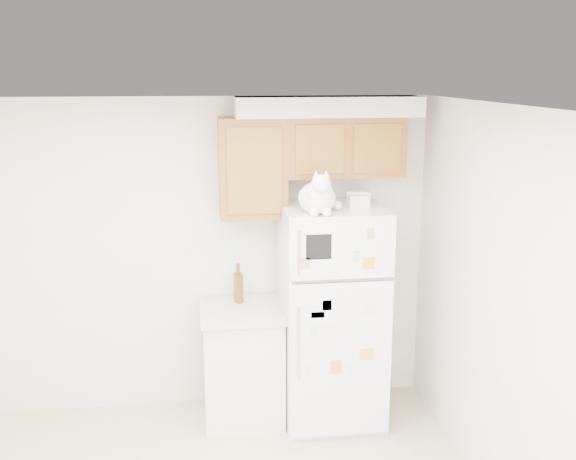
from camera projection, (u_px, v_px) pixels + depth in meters
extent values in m
cube|color=beige|center=(189.00, 257.00, 5.33)|extent=(3.80, 0.04, 2.50)
cube|color=beige|center=(540.00, 342.00, 3.66)|extent=(0.04, 4.00, 2.50)
cube|color=white|center=(178.00, 113.00, 3.11)|extent=(3.80, 4.00, 0.04)
cube|color=#9A4A21|center=(344.00, 146.00, 5.12)|extent=(0.90, 0.33, 0.45)
cube|color=#9A4A21|center=(252.00, 168.00, 5.06)|extent=(0.50, 0.33, 0.75)
cube|color=silver|center=(328.00, 106.00, 5.04)|extent=(1.40, 0.37, 0.15)
cube|color=white|center=(332.00, 314.00, 5.20)|extent=(0.76, 0.72, 1.70)
cube|color=white|center=(344.00, 249.00, 4.70)|extent=(0.74, 0.03, 0.44)
cube|color=white|center=(341.00, 360.00, 4.89)|extent=(0.74, 0.03, 1.19)
cube|color=#59595B|center=(343.00, 280.00, 4.75)|extent=(0.74, 0.03, 0.02)
cylinder|color=silver|center=(299.00, 252.00, 4.63)|extent=(0.02, 0.02, 0.32)
cylinder|color=silver|center=(299.00, 343.00, 4.78)|extent=(0.02, 0.02, 0.55)
cube|color=black|center=(319.00, 247.00, 4.65)|extent=(0.18, 0.00, 0.18)
cube|color=white|center=(321.00, 308.00, 4.76)|extent=(0.22, 0.00, 0.28)
cube|color=#8EA452|center=(371.00, 234.00, 4.68)|extent=(0.05, 0.00, 0.08)
cube|color=silver|center=(349.00, 373.00, 4.90)|extent=(0.05, 0.00, 0.11)
cube|color=#92B8D0|center=(356.00, 256.00, 4.70)|extent=(0.05, 0.00, 0.08)
cube|color=#A1CDE4|center=(313.00, 332.00, 4.79)|extent=(0.06, 0.00, 0.05)
cube|color=silver|center=(369.00, 308.00, 4.81)|extent=(0.10, 0.00, 0.07)
cube|color=silver|center=(327.00, 305.00, 4.76)|extent=(0.07, 0.00, 0.08)
cube|color=#BE88AE|center=(318.00, 315.00, 4.77)|extent=(0.10, 0.00, 0.05)
cube|color=gold|center=(304.00, 263.00, 4.66)|extent=(0.09, 0.00, 0.08)
cube|color=gold|center=(367.00, 354.00, 4.89)|extent=(0.10, 0.00, 0.09)
cube|color=orange|center=(369.00, 263.00, 4.73)|extent=(0.09, 0.00, 0.09)
cube|color=#C48A3D|center=(336.00, 367.00, 4.88)|extent=(0.08, 0.00, 0.10)
cube|color=silver|center=(310.00, 370.00, 4.86)|extent=(0.05, 0.00, 0.09)
cube|color=white|center=(243.00, 365.00, 5.26)|extent=(0.60, 0.60, 0.88)
cube|color=beige|center=(242.00, 311.00, 5.14)|extent=(0.64, 0.64, 0.04)
ellipsoid|color=white|center=(317.00, 198.00, 4.77)|extent=(0.26, 0.35, 0.22)
ellipsoid|color=white|center=(319.00, 194.00, 4.66)|extent=(0.19, 0.15, 0.21)
sphere|color=white|center=(321.00, 184.00, 4.59)|extent=(0.13, 0.13, 0.13)
cone|color=white|center=(316.00, 174.00, 4.57)|extent=(0.04, 0.04, 0.05)
cone|color=white|center=(326.00, 174.00, 4.58)|extent=(0.04, 0.04, 0.05)
cone|color=#D88C8C|center=(316.00, 175.00, 4.57)|extent=(0.02, 0.02, 0.03)
cone|color=#D88C8C|center=(326.00, 175.00, 4.58)|extent=(0.02, 0.02, 0.03)
sphere|color=white|center=(323.00, 188.00, 4.54)|extent=(0.06, 0.06, 0.06)
sphere|color=white|center=(314.00, 212.00, 4.65)|extent=(0.07, 0.07, 0.07)
sphere|color=white|center=(327.00, 212.00, 4.66)|extent=(0.07, 0.07, 0.07)
cylinder|color=white|center=(329.00, 204.00, 4.92)|extent=(0.16, 0.22, 0.08)
cube|color=white|center=(359.00, 198.00, 5.10)|extent=(0.21, 0.17, 0.10)
cube|color=white|center=(358.00, 201.00, 4.99)|extent=(0.15, 0.11, 0.09)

